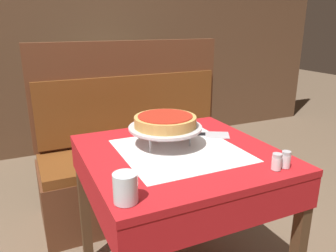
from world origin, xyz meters
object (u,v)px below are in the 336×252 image
Objects in this scene: booth_bench at (140,163)px; salt_shaker at (277,162)px; pizza_pan_stand at (165,128)px; pizza_server at (203,134)px; pepper_shaker at (286,159)px; dining_table_front at (180,171)px; dining_table_rear at (116,93)px; water_glass_near at (125,188)px; condiment_caddy at (108,79)px; deep_dish_pizza at (165,121)px.

booth_bench reaches higher than salt_shaker.
pizza_pan_stand reaches higher than pizza_server.
pepper_shaker is at bearing -52.07° from pizza_pan_stand.
pizza_pan_stand is (-0.03, 0.08, 0.19)m from dining_table_front.
dining_table_front is 1.07× the size of dining_table_rear.
booth_bench is at bearing 79.47° from pizza_pan_stand.
dining_table_front is 8.54× the size of water_glass_near.
dining_table_rear is 1.74m from pizza_pan_stand.
water_glass_near is at bearing 178.74° from pepper_shaker.
pepper_shaker is (0.65, -0.01, -0.02)m from water_glass_near.
dining_table_front is at bearing -68.19° from pizza_pan_stand.
pepper_shaker is 2.07m from condiment_caddy.
dining_table_rear is at bearing 90.71° from salt_shaker.
salt_shaker is 0.97× the size of pepper_shaker.
pepper_shaker is at bearing -81.08° from booth_bench.
pizza_server is at bearing 95.94° from salt_shaker.
pizza_server reaches higher than dining_table_rear.
deep_dish_pizza is (-0.25, -1.72, 0.22)m from dining_table_rear.
water_glass_near is at bearing 178.65° from salt_shaker.
salt_shaker reaches higher than dining_table_rear.
pizza_pan_stand is at bearing 0.00° from deep_dish_pizza.
dining_table_rear is 1.01m from booth_bench.
water_glass_near is (-0.55, -0.46, 0.04)m from pizza_server.
booth_bench is 4.90× the size of deep_dish_pizza.
condiment_caddy is at bearing 92.24° from pizza_server.
pepper_shaker is at bearing -85.64° from condiment_caddy.
pizza_server is 4.28× the size of pepper_shaker.
dining_table_front is at bearing -94.51° from condiment_caddy.
deep_dish_pizza is (0.00, 0.00, 0.04)m from pizza_pan_stand.
booth_bench is 1.00m from condiment_caddy.
booth_bench is at bearing 79.47° from deep_dish_pizza.
pizza_pan_stand is at bearing 127.93° from pepper_shaker.
condiment_caddy reaches higher than dining_table_front.
booth_bench is 14.27× the size of water_glass_near.
pepper_shaker is (0.33, -0.42, -0.05)m from pizza_pan_stand.
booth_bench reaches higher than pepper_shaker.
pizza_pan_stand is 3.47× the size of water_glass_near.
salt_shaker is (0.05, -0.47, 0.03)m from pizza_server.
water_glass_near is 0.65m from pepper_shaker.
dining_table_front is at bearing -97.28° from booth_bench.
dining_table_rear is 0.19m from condiment_caddy.
booth_bench is at bearing 98.92° from pepper_shaker.
dining_table_rear is at bearing 81.55° from pizza_pan_stand.
pizza_pan_stand is at bearing 111.81° from dining_table_front.
booth_bench is 4.80× the size of pizza_server.
dining_table_rear is 7.99× the size of water_glass_near.
condiment_caddy reaches higher than water_glass_near.
pizza_server is (0.23, 0.05, -0.08)m from pizza_pan_stand.
deep_dish_pizza is at bearing 51.71° from water_glass_near.
condiment_caddy reaches higher than dining_table_rear.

